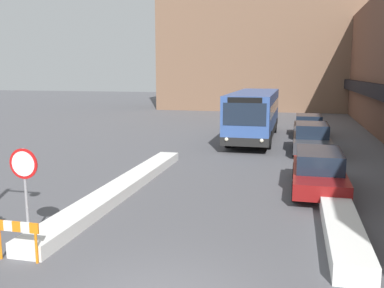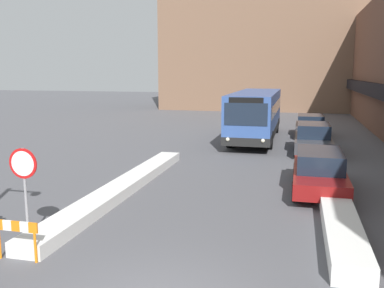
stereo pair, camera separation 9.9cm
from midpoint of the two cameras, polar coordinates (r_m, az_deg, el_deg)
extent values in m
cube|color=black|center=(31.17, 23.25, 6.63)|extent=(0.50, 60.00, 0.90)
cube|color=brown|center=(50.33, 11.72, 15.64)|extent=(26.00, 8.00, 19.40)
cube|color=silver|center=(15.58, -8.95, -5.64)|extent=(0.90, 11.63, 0.37)
cube|color=silver|center=(13.29, 19.01, -8.52)|extent=(0.90, 8.41, 0.47)
cube|color=#335193|center=(27.31, 8.63, 4.19)|extent=(2.52, 10.72, 2.57)
cube|color=black|center=(27.43, 8.57, 1.99)|extent=(2.54, 10.74, 0.45)
cube|color=#192333|center=(27.28, 8.65, 4.95)|extent=(2.54, 9.86, 0.71)
cube|color=#192333|center=(21.96, 7.30, 3.94)|extent=(2.21, 0.03, 1.16)
cube|color=black|center=(21.90, 7.34, 5.81)|extent=(1.76, 0.03, 0.28)
sphere|color=#F2EAC6|center=(22.24, 4.91, 0.62)|extent=(0.20, 0.20, 0.20)
sphere|color=#F2EAC6|center=(22.03, 9.56, 0.43)|extent=(0.20, 0.20, 0.20)
cylinder|color=black|center=(24.33, 5.13, 0.74)|extent=(0.28, 1.03, 1.03)
cylinder|color=black|center=(24.09, 10.49, 0.53)|extent=(0.28, 1.03, 1.03)
cylinder|color=black|center=(30.85, 7.06, 2.58)|extent=(0.28, 1.03, 1.03)
cylinder|color=black|center=(30.66, 11.29, 2.43)|extent=(0.28, 1.03, 1.03)
cube|color=maroon|center=(16.12, 16.75, -4.15)|extent=(1.79, 4.89, 0.53)
cube|color=#192333|center=(16.11, 16.83, -2.00)|extent=(1.57, 2.69, 0.65)
cylinder|color=black|center=(14.77, 20.14, -6.38)|extent=(0.20, 0.67, 0.67)
cylinder|color=black|center=(14.67, 13.78, -6.16)|extent=(0.20, 0.67, 0.67)
cylinder|color=black|center=(17.69, 19.14, -3.73)|extent=(0.20, 0.67, 0.67)
cylinder|color=black|center=(17.61, 13.85, -3.53)|extent=(0.20, 0.67, 0.67)
cube|color=#38383D|center=(23.64, 15.94, 0.23)|extent=(1.88, 4.70, 0.60)
cube|color=#192333|center=(23.66, 16.00, 1.81)|extent=(1.66, 2.58, 0.69)
cylinder|color=black|center=(22.30, 18.23, -1.06)|extent=(0.20, 0.62, 0.62)
cylinder|color=black|center=(22.23, 13.81, -0.88)|extent=(0.20, 0.62, 0.62)
cylinder|color=black|center=(25.16, 17.77, 0.14)|extent=(0.20, 0.62, 0.62)
cylinder|color=black|center=(25.10, 13.86, 0.30)|extent=(0.20, 0.62, 0.62)
cube|color=#38383D|center=(29.58, 15.59, 2.00)|extent=(1.88, 4.31, 0.54)
cube|color=#192333|center=(29.62, 15.64, 3.15)|extent=(1.65, 2.37, 0.64)
cylinder|color=black|center=(28.33, 17.37, 1.16)|extent=(0.20, 0.61, 0.61)
cylinder|color=black|center=(28.27, 13.90, 1.31)|extent=(0.20, 0.61, 0.61)
cylinder|color=black|center=(30.97, 17.11, 1.87)|extent=(0.20, 0.61, 0.61)
cylinder|color=black|center=(30.92, 13.93, 2.00)|extent=(0.20, 0.61, 0.61)
cylinder|color=gray|center=(11.43, -21.06, -6.48)|extent=(0.07, 0.07, 2.42)
cylinder|color=red|center=(11.22, -21.38, -2.43)|extent=(0.76, 0.03, 0.76)
cylinder|color=white|center=(11.21, -21.42, -2.45)|extent=(0.62, 0.01, 0.62)
cylinder|color=orange|center=(10.99, -24.04, -12.07)|extent=(0.06, 0.06, 0.70)
cylinder|color=orange|center=(10.46, -19.89, -12.90)|extent=(0.06, 0.06, 0.70)
cube|color=white|center=(10.68, -23.15, -9.94)|extent=(0.22, 0.04, 0.24)
cube|color=orange|center=(10.55, -22.18, -10.11)|extent=(0.22, 0.04, 0.24)
cube|color=white|center=(10.43, -21.19, -10.28)|extent=(0.22, 0.04, 0.24)
cube|color=orange|center=(10.31, -20.17, -10.45)|extent=(0.22, 0.04, 0.24)
camera|label=1|loc=(0.05, -89.79, 0.04)|focal=40.00mm
camera|label=2|loc=(0.05, 90.21, -0.04)|focal=40.00mm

